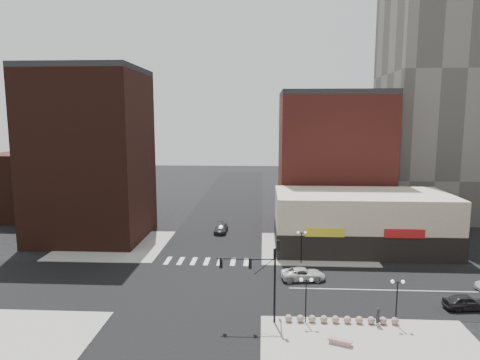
{
  "coord_description": "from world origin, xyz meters",
  "views": [
    {
      "loc": [
        7.09,
        -44.59,
        18.37
      ],
      "look_at": [
        4.32,
        6.06,
        11.0
      ],
      "focal_mm": 32.0,
      "sensor_mm": 36.0,
      "label": 1
    }
  ],
  "objects_px": {
    "street_lamp_ne": "(302,239)",
    "dark_sedan_east": "(466,302)",
    "street_lamp_se_a": "(306,289)",
    "pedestrian": "(378,317)",
    "traffic_signal": "(264,269)",
    "street_lamp_se_b": "(397,291)",
    "white_suv": "(303,274)",
    "stone_bench": "(340,342)",
    "dark_sedan_north": "(221,229)"
  },
  "relations": [
    {
      "from": "dark_sedan_east",
      "to": "pedestrian",
      "type": "distance_m",
      "value": 10.33
    },
    {
      "from": "pedestrian",
      "to": "traffic_signal",
      "type": "bearing_deg",
      "value": -47.43
    },
    {
      "from": "street_lamp_ne",
      "to": "dark_sedan_east",
      "type": "relative_size",
      "value": 0.97
    },
    {
      "from": "traffic_signal",
      "to": "white_suv",
      "type": "distance_m",
      "value": 12.04
    },
    {
      "from": "street_lamp_se_b",
      "to": "dark_sedan_east",
      "type": "distance_m",
      "value": 9.04
    },
    {
      "from": "street_lamp_se_a",
      "to": "street_lamp_ne",
      "type": "xyz_separation_m",
      "value": [
        1.0,
        16.0,
        0.0
      ]
    },
    {
      "from": "street_lamp_se_b",
      "to": "stone_bench",
      "type": "distance_m",
      "value": 7.28
    },
    {
      "from": "street_lamp_se_a",
      "to": "street_lamp_se_b",
      "type": "height_order",
      "value": "same"
    },
    {
      "from": "traffic_signal",
      "to": "stone_bench",
      "type": "bearing_deg",
      "value": -31.93
    },
    {
      "from": "street_lamp_se_a",
      "to": "dark_sedan_east",
      "type": "relative_size",
      "value": 0.97
    },
    {
      "from": "traffic_signal",
      "to": "street_lamp_se_b",
      "type": "relative_size",
      "value": 1.87
    },
    {
      "from": "street_lamp_se_b",
      "to": "dark_sedan_east",
      "type": "relative_size",
      "value": 0.97
    },
    {
      "from": "street_lamp_se_b",
      "to": "pedestrian",
      "type": "relative_size",
      "value": 2.48
    },
    {
      "from": "street_lamp_ne",
      "to": "dark_sedan_east",
      "type": "xyz_separation_m",
      "value": [
        14.83,
        -12.28,
        -2.56
      ]
    },
    {
      "from": "street_lamp_se_b",
      "to": "street_lamp_ne",
      "type": "xyz_separation_m",
      "value": [
        -7.0,
        16.0,
        0.0
      ]
    },
    {
      "from": "dark_sedan_north",
      "to": "traffic_signal",
      "type": "bearing_deg",
      "value": -75.09
    },
    {
      "from": "dark_sedan_east",
      "to": "dark_sedan_north",
      "type": "distance_m",
      "value": 37.47
    },
    {
      "from": "dark_sedan_east",
      "to": "stone_bench",
      "type": "height_order",
      "value": "dark_sedan_east"
    },
    {
      "from": "stone_bench",
      "to": "street_lamp_se_a",
      "type": "bearing_deg",
      "value": 145.26
    },
    {
      "from": "street_lamp_se_b",
      "to": "dark_sedan_east",
      "type": "height_order",
      "value": "street_lamp_se_b"
    },
    {
      "from": "traffic_signal",
      "to": "dark_sedan_north",
      "type": "xyz_separation_m",
      "value": [
        -6.87,
        30.08,
        -4.28
      ]
    },
    {
      "from": "street_lamp_se_a",
      "to": "street_lamp_ne",
      "type": "bearing_deg",
      "value": 86.42
    },
    {
      "from": "dark_sedan_east",
      "to": "street_lamp_se_b",
      "type": "bearing_deg",
      "value": 110.23
    },
    {
      "from": "street_lamp_se_b",
      "to": "white_suv",
      "type": "bearing_deg",
      "value": 124.63
    },
    {
      "from": "street_lamp_ne",
      "to": "white_suv",
      "type": "xyz_separation_m",
      "value": [
        -0.24,
        -5.52,
        -2.6
      ]
    },
    {
      "from": "street_lamp_ne",
      "to": "stone_bench",
      "type": "height_order",
      "value": "street_lamp_ne"
    },
    {
      "from": "dark_sedan_east",
      "to": "dark_sedan_north",
      "type": "height_order",
      "value": "dark_sedan_east"
    },
    {
      "from": "pedestrian",
      "to": "stone_bench",
      "type": "height_order",
      "value": "pedestrian"
    },
    {
      "from": "street_lamp_se_b",
      "to": "dark_sedan_east",
      "type": "xyz_separation_m",
      "value": [
        7.83,
        3.72,
        -2.56
      ]
    },
    {
      "from": "street_lamp_ne",
      "to": "pedestrian",
      "type": "relative_size",
      "value": 2.48
    },
    {
      "from": "white_suv",
      "to": "dark_sedan_north",
      "type": "distance_m",
      "value": 22.82
    },
    {
      "from": "street_lamp_ne",
      "to": "white_suv",
      "type": "relative_size",
      "value": 0.83
    },
    {
      "from": "street_lamp_ne",
      "to": "white_suv",
      "type": "bearing_deg",
      "value": -92.47
    },
    {
      "from": "street_lamp_se_a",
      "to": "dark_sedan_north",
      "type": "distance_m",
      "value": 32.17
    },
    {
      "from": "dark_sedan_east",
      "to": "stone_bench",
      "type": "bearing_deg",
      "value": 113.88
    },
    {
      "from": "white_suv",
      "to": "pedestrian",
      "type": "distance_m",
      "value": 12.15
    },
    {
      "from": "street_lamp_ne",
      "to": "stone_bench",
      "type": "bearing_deg",
      "value": -85.77
    },
    {
      "from": "traffic_signal",
      "to": "street_lamp_se_a",
      "type": "relative_size",
      "value": 1.87
    },
    {
      "from": "traffic_signal",
      "to": "white_suv",
      "type": "relative_size",
      "value": 1.55
    },
    {
      "from": "dark_sedan_east",
      "to": "street_lamp_ne",
      "type": "bearing_deg",
      "value": 45.19
    },
    {
      "from": "street_lamp_se_b",
      "to": "stone_bench",
      "type": "height_order",
      "value": "street_lamp_se_b"
    },
    {
      "from": "street_lamp_se_a",
      "to": "street_lamp_se_b",
      "type": "xyz_separation_m",
      "value": [
        8.0,
        0.0,
        0.0
      ]
    },
    {
      "from": "traffic_signal",
      "to": "white_suv",
      "type": "xyz_separation_m",
      "value": [
        4.53,
        10.31,
        -4.27
      ]
    },
    {
      "from": "street_lamp_ne",
      "to": "white_suv",
      "type": "distance_m",
      "value": 6.1
    },
    {
      "from": "street_lamp_se_a",
      "to": "dark_sedan_east",
      "type": "height_order",
      "value": "street_lamp_se_a"
    },
    {
      "from": "traffic_signal",
      "to": "dark_sedan_north",
      "type": "relative_size",
      "value": 1.66
    },
    {
      "from": "street_lamp_se_a",
      "to": "dark_sedan_north",
      "type": "height_order",
      "value": "street_lamp_se_a"
    },
    {
      "from": "white_suv",
      "to": "stone_bench",
      "type": "relative_size",
      "value": 2.5
    },
    {
      "from": "dark_sedan_east",
      "to": "pedestrian",
      "type": "relative_size",
      "value": 2.57
    },
    {
      "from": "traffic_signal",
      "to": "dark_sedan_north",
      "type": "bearing_deg",
      "value": 102.86
    }
  ]
}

